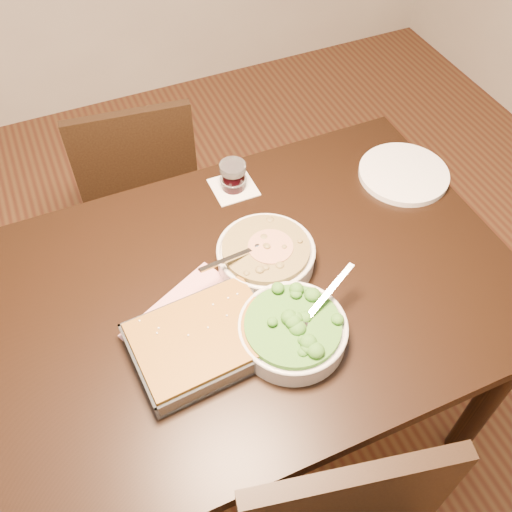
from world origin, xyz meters
TOP-DOWN VIEW (x-y plane):
  - ground at (0.00, 0.00)m, footprint 4.00×4.00m
  - table at (0.00, 0.00)m, footprint 1.40×0.90m
  - magazine_a at (-0.12, -0.04)m, footprint 0.35×0.31m
  - magazine_b at (-0.09, -0.12)m, footprint 0.25×0.19m
  - coaster at (0.13, 0.34)m, footprint 0.12×0.12m
  - stew_bowl at (0.10, 0.05)m, footprint 0.27×0.25m
  - broccoli_bowl at (0.06, -0.18)m, footprint 0.27×0.25m
  - baking_dish at (-0.13, -0.12)m, footprint 0.33×0.25m
  - wine_tumbler at (0.13, 0.34)m, footprint 0.07×0.07m
  - dinner_plate at (0.60, 0.19)m, footprint 0.26×0.26m
  - chair_far at (-0.06, 0.78)m, footprint 0.44×0.44m

SIDE VIEW (x-z plane):
  - ground at x=0.00m, z-range 0.00..0.00m
  - chair_far at x=-0.06m, z-range 0.05..0.89m
  - table at x=0.00m, z-range 0.28..1.03m
  - coaster at x=0.13m, z-range 0.75..0.75m
  - magazine_b at x=-0.09m, z-range 0.75..0.75m
  - magazine_a at x=-0.12m, z-range 0.75..0.76m
  - dinner_plate at x=0.60m, z-range 0.75..0.77m
  - baking_dish at x=-0.13m, z-range 0.75..0.81m
  - stew_bowl at x=0.10m, z-range 0.74..0.83m
  - broccoli_bowl at x=0.06m, z-range 0.74..0.83m
  - wine_tumbler at x=0.13m, z-range 0.75..0.84m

